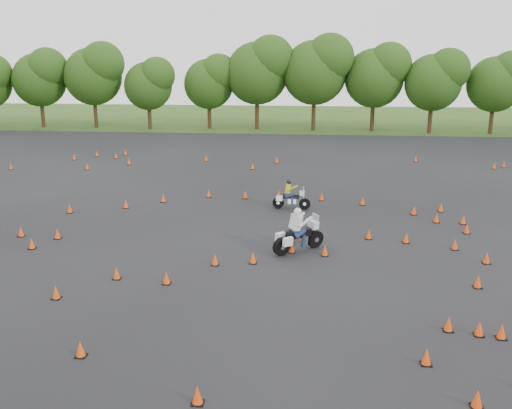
% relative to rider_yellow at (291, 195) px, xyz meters
% --- Properties ---
extents(ground, '(140.00, 140.00, 0.00)m').
position_rel_rider_yellow_xyz_m(ground, '(-1.56, -7.65, -0.79)').
color(ground, '#2D5119').
rests_on(ground, ground).
extents(asphalt_pad, '(62.00, 62.00, 0.00)m').
position_rel_rider_yellow_xyz_m(asphalt_pad, '(-1.56, -1.65, -0.79)').
color(asphalt_pad, black).
rests_on(asphalt_pad, ground).
extents(treeline, '(87.13, 32.33, 10.67)m').
position_rel_rider_yellow_xyz_m(treeline, '(-1.13, 27.58, 3.81)').
color(treeline, '#264513').
rests_on(treeline, ground).
extents(traffic_cones, '(36.02, 33.70, 0.45)m').
position_rel_rider_yellow_xyz_m(traffic_cones, '(-1.64, -2.10, -0.56)').
color(traffic_cones, '#F1440A').
rests_on(traffic_cones, asphalt_pad).
extents(rider_yellow, '(2.09, 0.79, 1.58)m').
position_rel_rider_yellow_xyz_m(rider_yellow, '(0.00, 0.00, 0.00)').
color(rider_yellow, gold).
rests_on(rider_yellow, ground).
extents(rider_white, '(2.49, 2.25, 1.99)m').
position_rel_rider_yellow_xyz_m(rider_white, '(0.53, -6.70, 0.21)').
color(rider_white, silver).
rests_on(rider_white, ground).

